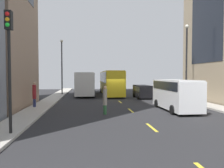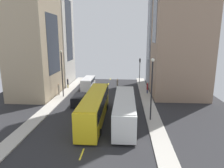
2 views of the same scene
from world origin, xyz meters
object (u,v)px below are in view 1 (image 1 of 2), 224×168
city_bus_white (85,82)px  streetcar_yellow (111,81)px  pedestrian_crossing_near (34,94)px  traffic_light_near_corner (9,48)px  pedestrian_crossing_mid (199,90)px  delivery_van_white (176,92)px  pedestrian_waiting_curb (105,99)px  car_black_0 (143,91)px

city_bus_white → streetcar_yellow: size_ratio=0.93×
city_bus_white → pedestrian_crossing_near: 14.71m
streetcar_yellow → pedestrian_crossing_near: size_ratio=6.27×
traffic_light_near_corner → pedestrian_crossing_near: bearing=96.3°
pedestrian_crossing_mid → city_bus_white: bearing=-72.0°
delivery_van_white → pedestrian_waiting_curb: (-6.06, -1.24, -0.35)m
city_bus_white → pedestrian_crossing_mid: city_bus_white is taller
car_black_0 → streetcar_yellow: bearing=120.2°
delivery_van_white → car_black_0: bearing=91.5°
city_bus_white → pedestrian_crossing_mid: 17.01m
car_black_0 → traffic_light_near_corner: bearing=-123.0°
city_bus_white → car_black_0: 9.91m
pedestrian_waiting_curb → car_black_0: bearing=-39.9°
delivery_van_white → pedestrian_waiting_curb: 6.20m
streetcar_yellow → traffic_light_near_corner: bearing=-107.7°
car_black_0 → traffic_light_near_corner: (-10.81, -16.64, 3.24)m
traffic_light_near_corner → city_bus_white: bearing=81.8°
delivery_van_white → car_black_0: size_ratio=1.47×
streetcar_yellow → pedestrian_waiting_curb: size_ratio=6.29×
pedestrian_waiting_curb → city_bus_white: bearing=-7.1°
streetcar_yellow → car_black_0: streetcar_yellow is taller
streetcar_yellow → pedestrian_crossing_mid: streetcar_yellow is taller
city_bus_white → traffic_light_near_corner: bearing=-98.2°
pedestrian_crossing_mid → delivery_van_white: bearing=16.7°
pedestrian_crossing_near → pedestrian_crossing_mid: (16.79, 2.49, 0.01)m
pedestrian_crossing_near → car_black_0: bearing=77.7°
car_black_0 → pedestrian_crossing_mid: bearing=-45.9°
car_black_0 → pedestrian_crossing_near: pedestrian_crossing_near is taller
streetcar_yellow → pedestrian_crossing_mid: size_ratio=6.22×
city_bus_white → car_black_0: (7.49, -6.41, -1.03)m
streetcar_yellow → pedestrian_waiting_curb: (-2.26, -17.34, -0.96)m
car_black_0 → pedestrian_crossing_mid: pedestrian_crossing_mid is taller
city_bus_white → delivery_van_white: bearing=-64.7°
traffic_light_near_corner → streetcar_yellow: bearing=72.3°
car_black_0 → pedestrian_crossing_near: (-11.81, -7.63, 0.33)m
streetcar_yellow → pedestrian_crossing_mid: 14.13m
streetcar_yellow → pedestrian_waiting_curb: bearing=-97.4°
pedestrian_waiting_curb → pedestrian_crossing_mid: (10.78, 6.10, 0.16)m
streetcar_yellow → delivery_van_white: (3.80, -16.10, -0.61)m
pedestrian_waiting_curb → streetcar_yellow: bearing=-20.0°
delivery_van_white → pedestrian_waiting_curb: delivery_van_white is taller
delivery_van_white → traffic_light_near_corner: size_ratio=1.04×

